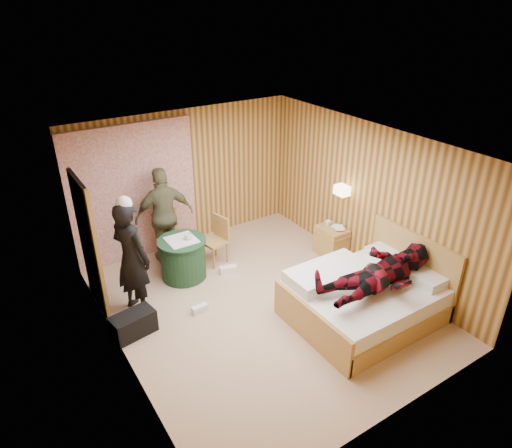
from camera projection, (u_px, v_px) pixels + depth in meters
floor at (261, 305)px, 6.98m from camera, size 4.20×5.00×0.01m
ceiling at (262, 147)px, 5.84m from camera, size 4.20×5.00×0.01m
wall_back at (186, 178)px, 8.28m from camera, size 4.20×0.02×2.50m
wall_left at (113, 278)px, 5.40m from camera, size 0.02×5.00×2.50m
wall_right at (369, 200)px, 7.42m from camera, size 0.02×5.00×2.50m
curtain at (134, 194)px, 7.77m from camera, size 2.20×0.08×2.40m
doorway at (89, 244)px, 6.57m from camera, size 0.06×0.90×2.05m
wall_lamp at (342, 190)px, 7.65m from camera, size 0.26×0.24×0.16m
bed at (364, 298)px, 6.61m from camera, size 2.03×1.60×1.10m
nightstand at (331, 241)px, 8.17m from camera, size 0.41×0.56×0.54m
round_table at (183, 258)px, 7.51m from camera, size 0.79×0.79×0.70m
chair_far at (168, 233)px, 7.91m from camera, size 0.49×0.49×0.93m
chair_near at (217, 236)px, 7.90m from camera, size 0.46×0.46×0.85m
duffel_bag at (133, 324)px, 6.31m from camera, size 0.64×0.41×0.34m
sneaker_left at (200, 309)px, 6.80m from camera, size 0.25×0.11×0.11m
sneaker_right at (228, 270)px, 7.74m from camera, size 0.31×0.20×0.13m
woman_standing at (132, 258)px, 6.51m from camera, size 0.65×0.76×1.76m
man_at_table at (165, 216)px, 7.78m from camera, size 1.05×0.53×1.72m
man_on_bed at (383, 265)px, 6.15m from camera, size 0.86×0.67×1.77m
book_lower at (334, 229)px, 8.01m from camera, size 0.17×0.22×0.02m
book_upper at (334, 228)px, 8.00m from camera, size 0.25×0.28×0.02m
cup_nightstand at (328, 223)px, 8.13m from camera, size 0.13×0.13×0.09m
cup_table at (188, 237)px, 7.34m from camera, size 0.14×0.14×0.10m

